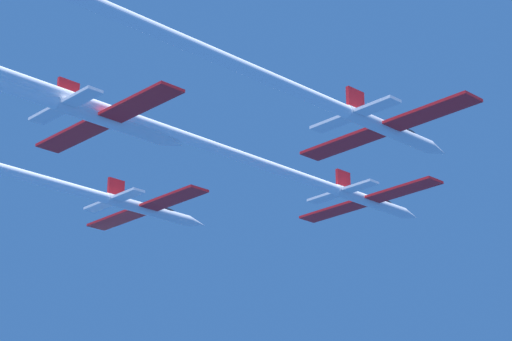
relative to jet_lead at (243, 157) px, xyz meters
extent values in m
cylinder|color=white|center=(0.00, 20.70, -0.03)|extent=(1.34, 12.15, 1.34)
cone|color=white|center=(0.00, 28.12, -0.03)|extent=(1.31, 2.67, 1.31)
ellipsoid|color=black|center=(0.00, 23.37, 0.54)|extent=(0.94, 2.43, 0.67)
cube|color=red|center=(-5.29, 20.09, -0.03)|extent=(9.24, 2.67, 0.29)
cube|color=red|center=(5.29, 20.09, -0.03)|extent=(9.24, 2.67, 0.29)
cube|color=red|center=(0.00, 15.84, 1.61)|extent=(0.35, 2.19, 1.94)
cube|color=white|center=(-2.75, 15.60, -0.03)|extent=(4.16, 1.60, 0.29)
cube|color=white|center=(2.75, 15.60, -0.03)|extent=(4.16, 1.60, 0.29)
cylinder|color=white|center=(0.00, -12.56, -0.03)|extent=(1.20, 54.36, 1.20)
cylinder|color=white|center=(-18.29, 2.02, -0.94)|extent=(1.34, 12.15, 1.34)
cone|color=white|center=(-18.29, 9.44, -0.94)|extent=(1.31, 2.67, 1.31)
ellipsoid|color=black|center=(-18.29, 4.70, -0.38)|extent=(0.94, 2.43, 0.67)
cube|color=red|center=(-23.58, 1.41, -0.94)|extent=(9.24, 2.67, 0.29)
cube|color=red|center=(-13.00, 1.41, -0.94)|extent=(9.24, 2.67, 0.29)
cube|color=red|center=(-18.29, -2.84, 0.70)|extent=(0.35, 2.19, 1.94)
cube|color=white|center=(-21.04, -3.08, -0.94)|extent=(4.16, 1.60, 0.29)
cube|color=white|center=(-15.54, -3.08, -0.94)|extent=(4.16, 1.60, 0.29)
cylinder|color=white|center=(17.16, 2.95, -1.35)|extent=(1.34, 12.15, 1.34)
cone|color=white|center=(17.16, 10.37, -1.35)|extent=(1.31, 2.67, 1.31)
ellipsoid|color=black|center=(17.16, 5.63, -0.78)|extent=(0.94, 2.43, 0.67)
cube|color=red|center=(11.87, 2.35, -1.35)|extent=(9.24, 2.67, 0.29)
cube|color=red|center=(22.45, 2.35, -1.35)|extent=(9.24, 2.67, 0.29)
cube|color=red|center=(17.16, -1.91, 0.29)|extent=(0.35, 2.19, 1.94)
cube|color=white|center=(14.41, -2.15, -1.35)|extent=(4.16, 1.60, 0.29)
cube|color=white|center=(19.91, -2.15, -1.35)|extent=(4.16, 1.60, 0.29)
cylinder|color=white|center=(17.16, -25.04, -1.35)|extent=(1.20, 43.83, 1.20)
cylinder|color=white|center=(-0.18, -16.65, -0.93)|extent=(1.34, 12.15, 1.34)
cone|color=white|center=(-0.18, -9.23, -0.93)|extent=(1.31, 2.67, 1.31)
ellipsoid|color=black|center=(-0.18, -13.97, -0.36)|extent=(0.94, 2.43, 0.67)
cube|color=red|center=(-5.47, -17.25, -0.93)|extent=(9.24, 2.67, 0.29)
cube|color=red|center=(5.11, -17.25, -0.93)|extent=(9.24, 2.67, 0.29)
cube|color=red|center=(-0.18, -21.51, 0.71)|extent=(0.35, 2.19, 1.94)
cube|color=white|center=(-2.93, -21.75, -0.93)|extent=(4.16, 1.60, 0.29)
cube|color=white|center=(2.56, -21.75, -0.93)|extent=(4.16, 1.60, 0.29)
camera|label=1|loc=(71.07, -66.19, -38.27)|focal=70.33mm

